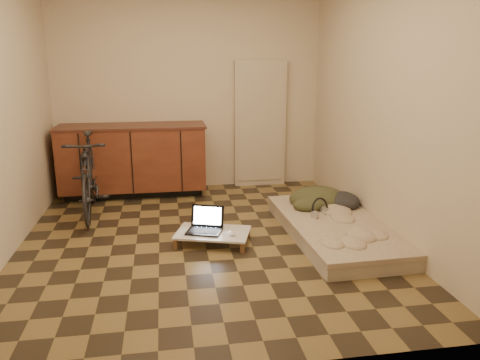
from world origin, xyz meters
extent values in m
cube|color=brown|center=(0.00, 0.00, 0.00)|extent=(3.50, 4.00, 0.00)
cube|color=beige|center=(0.00, 2.00, 1.30)|extent=(3.50, 0.00, 2.60)
cube|color=beige|center=(0.00, -2.00, 1.30)|extent=(3.50, 0.00, 2.60)
cube|color=beige|center=(1.75, 0.00, 1.30)|extent=(0.00, 4.00, 2.60)
cube|color=black|center=(-0.75, 1.74, 0.05)|extent=(1.70, 0.48, 0.10)
cube|color=#542417|center=(-0.75, 1.70, 0.49)|extent=(1.80, 0.60, 0.78)
cube|color=#4A241B|center=(-0.75, 1.70, 0.90)|extent=(1.84, 0.62, 0.03)
cube|color=beige|center=(0.95, 1.94, 0.85)|extent=(0.70, 0.10, 1.70)
imported|color=black|center=(-1.20, 1.00, 0.50)|extent=(0.56, 1.59, 1.01)
cube|color=#AC9F8A|center=(1.30, -0.11, 0.06)|extent=(0.94, 1.89, 0.12)
cube|color=beige|center=(1.30, -0.11, 0.14)|extent=(0.96, 1.91, 0.04)
cube|color=brown|center=(-0.28, -0.18, 0.05)|extent=(0.05, 0.05, 0.10)
cube|color=brown|center=(-0.17, 0.19, 0.05)|extent=(0.05, 0.05, 0.10)
cube|color=brown|center=(0.32, -0.37, 0.05)|extent=(0.05, 0.05, 0.10)
cube|color=brown|center=(0.44, 0.00, 0.05)|extent=(0.05, 0.05, 0.10)
cube|color=silver|center=(0.08, -0.09, 0.11)|extent=(0.79, 0.63, 0.02)
cube|color=black|center=(-0.01, -0.09, 0.12)|extent=(0.38, 0.32, 0.02)
cube|color=black|center=(0.04, 0.04, 0.23)|extent=(0.33, 0.17, 0.21)
cube|color=white|center=(0.04, 0.04, 0.23)|extent=(0.27, 0.14, 0.17)
ellipsoid|color=white|center=(0.24, -0.21, 0.13)|extent=(0.07, 0.11, 0.04)
camera|label=1|loc=(-0.34, -4.29, 1.75)|focal=35.00mm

